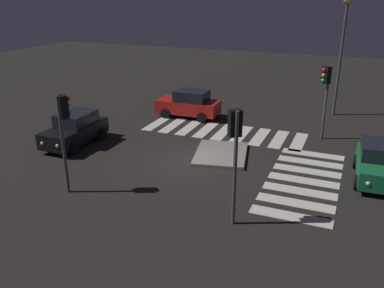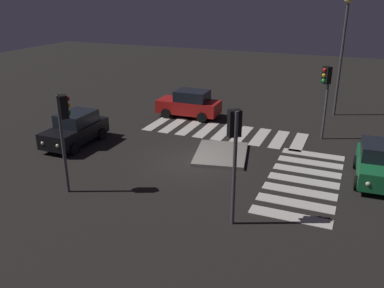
% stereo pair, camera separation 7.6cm
% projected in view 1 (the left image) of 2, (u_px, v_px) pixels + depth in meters
% --- Properties ---
extents(ground_plane, '(80.00, 80.00, 0.00)m').
position_uv_depth(ground_plane, '(192.00, 162.00, 20.79)').
color(ground_plane, black).
extents(traffic_island, '(4.01, 3.33, 0.18)m').
position_uv_depth(traffic_island, '(221.00, 154.00, 21.60)').
color(traffic_island, gray).
rests_on(traffic_island, ground).
extents(car_green, '(4.11, 2.07, 1.76)m').
position_uv_depth(car_green, '(378.00, 163.00, 18.55)').
color(car_green, '#196B38').
rests_on(car_green, ground).
extents(car_red, '(2.11, 4.35, 1.87)m').
position_uv_depth(car_red, '(189.00, 104.00, 27.90)').
color(car_red, red).
rests_on(car_red, ground).
extents(car_black, '(4.23, 2.00, 1.83)m').
position_uv_depth(car_black, '(75.00, 129.00, 22.90)').
color(car_black, black).
rests_on(car_black, ground).
extents(traffic_light_south, '(0.53, 0.54, 4.41)m').
position_uv_depth(traffic_light_south, '(235.00, 139.00, 14.29)').
color(traffic_light_south, '#47474C').
rests_on(traffic_light_south, ground).
extents(traffic_light_west, '(0.53, 0.54, 4.31)m').
position_uv_depth(traffic_light_west, '(64.00, 120.00, 16.66)').
color(traffic_light_west, '#47474C').
rests_on(traffic_light_west, ground).
extents(traffic_light_east, '(0.53, 0.54, 4.30)m').
position_uv_depth(traffic_light_east, '(326.00, 85.00, 22.87)').
color(traffic_light_east, '#47474C').
rests_on(traffic_light_east, ground).
extents(street_lamp, '(0.56, 0.56, 8.00)m').
position_uv_depth(street_lamp, '(343.00, 36.00, 26.77)').
color(street_lamp, '#47474C').
rests_on(street_lamp, ground).
extents(crosswalk_near, '(7.60, 3.20, 0.02)m').
position_uv_depth(crosswalk_near, '(303.00, 180.00, 18.78)').
color(crosswalk_near, silver).
rests_on(crosswalk_near, ground).
extents(crosswalk_side, '(3.20, 9.90, 0.02)m').
position_uv_depth(crosswalk_side, '(223.00, 132.00, 25.19)').
color(crosswalk_side, silver).
rests_on(crosswalk_side, ground).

